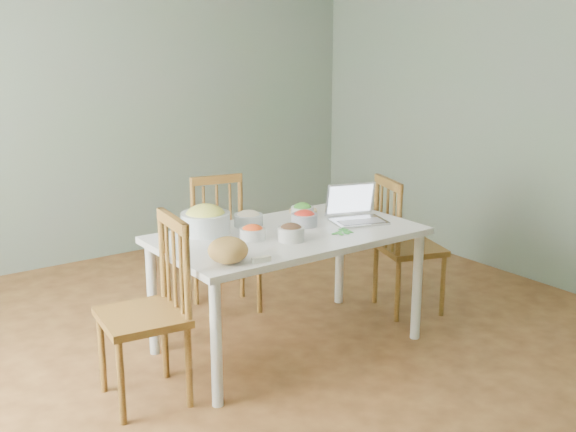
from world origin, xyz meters
TOP-DOWN VIEW (x-y plane):
  - floor at (0.00, 0.00)m, footprint 5.00×5.00m
  - wall_back at (0.00, 2.50)m, footprint 5.00×0.00m
  - wall_right at (2.50, 0.00)m, footprint 0.00×5.00m
  - dining_table at (0.23, 0.10)m, footprint 1.57×0.88m
  - chair_far at (0.24, 0.85)m, footprint 0.48×0.46m
  - chair_left at (-0.77, 0.00)m, footprint 0.46×0.48m
  - chair_right at (1.27, 0.10)m, footprint 0.51×0.52m
  - bread_boule at (-0.36, -0.19)m, footprint 0.23×0.23m
  - butter_stick at (-0.21, -0.28)m, footprint 0.11×0.04m
  - bowl_squash at (-0.18, 0.37)m, footprint 0.33×0.33m
  - bowl_carrot at (-0.02, 0.10)m, footprint 0.19×0.19m
  - bowl_onion at (0.11, 0.36)m, footprint 0.23×0.23m
  - bowl_mushroom at (0.14, -0.05)m, footprint 0.19×0.19m
  - bowl_redpep at (0.40, 0.16)m, footprint 0.16×0.16m
  - bowl_broccoli at (0.51, 0.33)m, footprint 0.19×0.19m
  - flatbread at (0.60, 0.44)m, footprint 0.23×0.23m
  - basil_bunch at (0.48, -0.09)m, footprint 0.17×0.17m
  - laptop at (0.72, 0.02)m, footprint 0.40×0.36m

SIDE VIEW (x-z plane):
  - floor at x=0.00m, z-range 0.00..0.00m
  - dining_table at x=0.23m, z-range 0.00..0.74m
  - chair_far at x=0.24m, z-range 0.00..0.93m
  - chair_right at x=1.27m, z-range 0.00..0.95m
  - chair_left at x=-0.77m, z-range 0.00..0.99m
  - flatbread at x=0.60m, z-range 0.74..0.75m
  - basil_bunch at x=0.48m, z-range 0.74..0.75m
  - butter_stick at x=-0.21m, z-range 0.74..0.76m
  - bowl_carrot at x=-0.02m, z-range 0.74..0.82m
  - bowl_broccoli at x=0.51m, z-range 0.74..0.83m
  - bowl_onion at x=0.11m, z-range 0.74..0.83m
  - bowl_redpep at x=0.40m, z-range 0.74..0.83m
  - bowl_mushroom at x=0.14m, z-range 0.74..0.84m
  - bread_boule at x=-0.36m, z-range 0.74..0.87m
  - bowl_squash at x=-0.18m, z-range 0.74..0.90m
  - laptop at x=0.72m, z-range 0.74..0.96m
  - wall_back at x=0.00m, z-range 0.00..2.70m
  - wall_right at x=2.50m, z-range 0.00..2.70m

